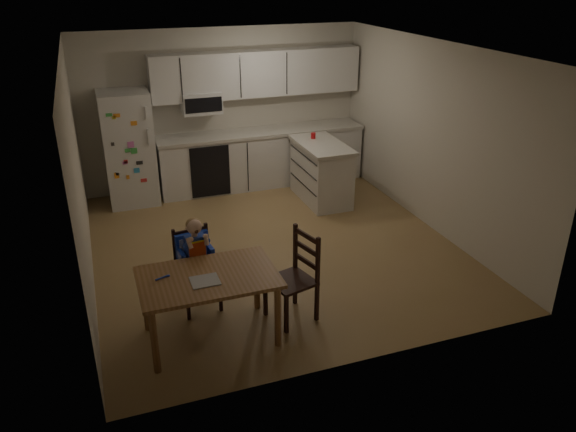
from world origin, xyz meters
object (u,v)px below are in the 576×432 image
(red_cup, at_px, (313,136))
(chair_booster, at_px, (195,254))
(kitchen_island, at_px, (321,172))
(chair_side, at_px, (299,270))
(refrigerator, at_px, (129,148))
(dining_table, at_px, (208,284))

(red_cup, distance_m, chair_booster, 3.52)
(chair_booster, bearing_deg, kitchen_island, 37.19)
(chair_side, bearing_deg, red_cup, 140.20)
(kitchen_island, bearing_deg, chair_side, -117.03)
(red_cup, relative_size, chair_side, 0.09)
(refrigerator, xyz_separation_m, dining_table, (0.35, -3.82, -0.25))
(refrigerator, relative_size, kitchen_island, 1.38)
(refrigerator, distance_m, kitchen_island, 2.91)
(refrigerator, xyz_separation_m, chair_side, (1.29, -3.74, -0.31))
(kitchen_island, bearing_deg, dining_table, -129.39)
(dining_table, relative_size, chair_booster, 1.26)
(refrigerator, height_order, dining_table, refrigerator)
(red_cup, xyz_separation_m, dining_table, (-2.36, -3.19, -0.35))
(refrigerator, bearing_deg, kitchen_island, -18.44)
(kitchen_island, distance_m, chair_booster, 3.32)
(refrigerator, bearing_deg, dining_table, -84.72)
(refrigerator, bearing_deg, red_cup, -12.96)
(refrigerator, height_order, chair_side, refrigerator)
(chair_side, bearing_deg, chair_booster, -134.91)
(kitchen_island, height_order, chair_side, chair_side)
(refrigerator, bearing_deg, chair_side, -70.92)
(chair_booster, bearing_deg, dining_table, -96.14)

